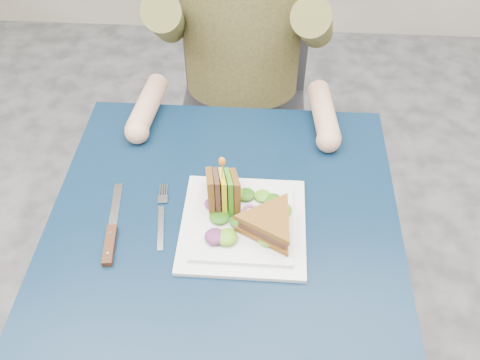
# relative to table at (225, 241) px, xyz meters

# --- Properties ---
(table) EXTENTS (0.75, 0.75, 0.73)m
(table) POSITION_rel_table_xyz_m (0.00, 0.00, 0.00)
(table) COLOR black
(table) RESTS_ON ground
(chair) EXTENTS (0.42, 0.40, 0.93)m
(chair) POSITION_rel_table_xyz_m (0.00, 0.72, -0.11)
(chair) COLOR #47474C
(chair) RESTS_ON ground
(plate) EXTENTS (0.26, 0.26, 0.02)m
(plate) POSITION_rel_table_xyz_m (0.04, -0.02, 0.09)
(plate) COLOR white
(plate) RESTS_ON table
(sandwich_flat) EXTENTS (0.20, 0.20, 0.05)m
(sandwich_flat) POSITION_rel_table_xyz_m (0.10, -0.04, 0.12)
(sandwich_flat) COLOR brown
(sandwich_flat) RESTS_ON plate
(sandwich_upright) EXTENTS (0.09, 0.15, 0.15)m
(sandwich_upright) POSITION_rel_table_xyz_m (-0.00, 0.03, 0.13)
(sandwich_upright) COLOR brown
(sandwich_upright) RESTS_ON plate
(fork) EXTENTS (0.04, 0.18, 0.01)m
(fork) POSITION_rel_table_xyz_m (-0.13, -0.01, 0.08)
(fork) COLOR silver
(fork) RESTS_ON table
(knife) EXTENTS (0.05, 0.22, 0.02)m
(knife) POSITION_rel_table_xyz_m (-0.23, -0.07, 0.09)
(knife) COLOR silver
(knife) RESTS_ON table
(toothpick) EXTENTS (0.01, 0.01, 0.06)m
(toothpick) POSITION_rel_table_xyz_m (-0.00, 0.03, 0.20)
(toothpick) COLOR tan
(toothpick) RESTS_ON sandwich_upright
(toothpick_frill) EXTENTS (0.01, 0.01, 0.02)m
(toothpick_frill) POSITION_rel_table_xyz_m (-0.00, 0.03, 0.23)
(toothpick_frill) COLOR orange
(toothpick_frill) RESTS_ON sandwich_upright
(lettuce_spill) EXTENTS (0.15, 0.13, 0.02)m
(lettuce_spill) POSITION_rel_table_xyz_m (0.05, -0.01, 0.11)
(lettuce_spill) COLOR #337A14
(lettuce_spill) RESTS_ON plate
(onion_ring) EXTENTS (0.04, 0.04, 0.02)m
(onion_ring) POSITION_rel_table_xyz_m (0.06, -0.01, 0.11)
(onion_ring) COLOR #9E4C7A
(onion_ring) RESTS_ON plate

